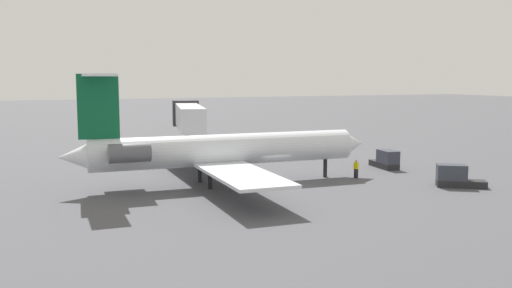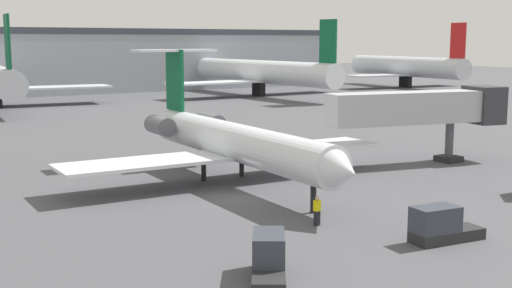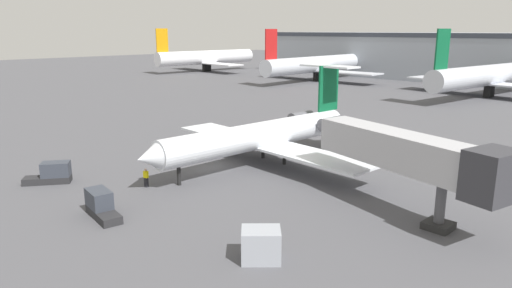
{
  "view_description": "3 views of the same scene",
  "coord_description": "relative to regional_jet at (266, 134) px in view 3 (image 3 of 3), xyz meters",
  "views": [
    {
      "loc": [
        -42.81,
        20.32,
        9.22
      ],
      "look_at": [
        0.85,
        1.86,
        3.52
      ],
      "focal_mm": 38.92,
      "sensor_mm": 36.0,
      "label": 1
    },
    {
      "loc": [
        -22.32,
        -36.5,
        10.23
      ],
      "look_at": [
        4.12,
        4.96,
        2.61
      ],
      "focal_mm": 46.92,
      "sensor_mm": 36.0,
      "label": 2
    },
    {
      "loc": [
        34.55,
        -27.78,
        13.37
      ],
      "look_at": [
        3.84,
        1.82,
        2.91
      ],
      "focal_mm": 32.74,
      "sensor_mm": 36.0,
      "label": 3
    }
  ],
  "objects": [
    {
      "name": "ground_plane",
      "position": [
        -1.92,
        -5.05,
        -3.14
      ],
      "size": [
        400.0,
        400.0,
        0.1
      ],
      "primitive_type": "cube",
      "color": "#4C4C51"
    },
    {
      "name": "regional_jet",
      "position": [
        0.0,
        0.0,
        0.0
      ],
      "size": [
        25.11,
        27.38,
        9.51
      ],
      "color": "silver",
      "rests_on": "ground_plane"
    },
    {
      "name": "jet_bridge",
      "position": [
        17.58,
        -2.54,
        1.58
      ],
      "size": [
        16.1,
        6.24,
        6.37
      ],
      "color": "#ADADB2",
      "rests_on": "ground_plane"
    },
    {
      "name": "ground_crew_marshaller",
      "position": [
        -1.91,
        -12.86,
        -2.24
      ],
      "size": [
        0.46,
        0.37,
        1.69
      ],
      "color": "black",
      "rests_on": "ground_plane"
    },
    {
      "name": "baggage_tug_lead",
      "position": [
        -8.77,
        -18.31,
        -2.26
      ],
      "size": [
        3.37,
        4.11,
        1.9
      ],
      "color": "#262628",
      "rests_on": "ground_plane"
    },
    {
      "name": "baggage_tug_trailing",
      "position": [
        1.54,
        -18.7,
        -2.26
      ],
      "size": [
        4.14,
        1.88,
        1.9
      ],
      "color": "#262628",
      "rests_on": "ground_plane"
    },
    {
      "name": "cargo_container_uld",
      "position": [
        14.55,
        -14.99,
        -2.11
      ],
      "size": [
        2.92,
        2.93,
        1.96
      ],
      "color": "#999EA8",
      "rests_on": "ground_plane"
    },
    {
      "name": "parked_airliner_west_end",
      "position": [
        -90.62,
        63.18,
        1.4
      ],
      "size": [
        31.06,
        36.87,
        13.78
      ],
      "color": "white",
      "rests_on": "ground_plane"
    },
    {
      "name": "parked_airliner_west_mid",
      "position": [
        -46.53,
        66.5,
        1.29
      ],
      "size": [
        35.82,
        42.5,
        13.58
      ],
      "color": "silver",
      "rests_on": "ground_plane"
    },
    {
      "name": "parked_airliner_centre",
      "position": [
        -2.66,
        67.0,
        1.29
      ],
      "size": [
        35.5,
        41.95,
        13.58
      ],
      "color": "silver",
      "rests_on": "ground_plane"
    }
  ]
}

